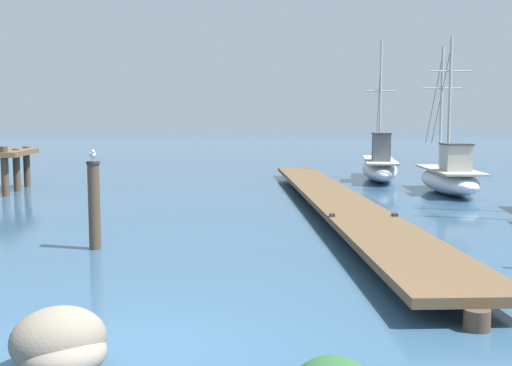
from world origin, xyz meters
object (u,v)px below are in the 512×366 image
fishing_boat_1 (450,177)px  shore_rock_near_right (61,345)px  perched_seagull (93,155)px  fishing_boat_4 (379,166)px  mooring_piling (94,204)px

fishing_boat_1 → shore_rock_near_right: bearing=-121.1°
fishing_boat_1 → perched_seagull: fishing_boat_1 is taller
fishing_boat_4 → perched_seagull: 18.77m
mooring_piling → shore_rock_near_right: mooring_piling is taller
fishing_boat_4 → perched_seagull: (-9.92, -15.87, 1.42)m
fishing_boat_4 → mooring_piling: fishing_boat_4 is taller
mooring_piling → shore_rock_near_right: (1.28, -6.57, -0.69)m
fishing_boat_4 → shore_rock_near_right: bearing=-111.0°
fishing_boat_4 → shore_rock_near_right: 24.05m
fishing_boat_1 → shore_rock_near_right: fishing_boat_1 is taller
mooring_piling → perched_seagull: perched_seagull is taller
perched_seagull → mooring_piling: bearing=-72.6°
mooring_piling → fishing_boat_1: bearing=41.9°
fishing_boat_1 → fishing_boat_4: size_ratio=0.93×
perched_seagull → shore_rock_near_right: bearing=-79.0°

